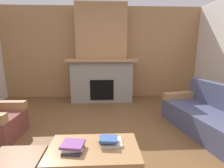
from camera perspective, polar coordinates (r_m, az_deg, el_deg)
The scene contains 7 objects.
ground at distance 2.75m, azimuth -3.83°, elevation -21.18°, with size 9.00×9.00×0.00m, color brown.
wall_back_wood_panel at distance 5.31m, azimuth -3.45°, elevation 10.22°, with size 6.00×0.12×2.70m, color #A87A4C.
fireplace at distance 4.94m, azimuth -3.47°, elevation 7.93°, with size 1.90×0.82×2.70m.
couch at distance 3.58m, azimuth 30.31°, elevation -9.68°, with size 1.15×1.92×0.85m.
coffee_table at distance 2.05m, azimuth -6.19°, elevation -21.61°, with size 1.00×0.60×0.43m.
book_stack_near_edge at distance 1.98m, azimuth -12.91°, elevation -19.76°, with size 0.26×0.25×0.08m.
book_stack_center at distance 2.05m, azimuth -0.81°, elevation -18.41°, with size 0.26×0.23×0.09m.
Camera 1 is at (0.06, -2.31, 1.50)m, focal length 27.34 mm.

